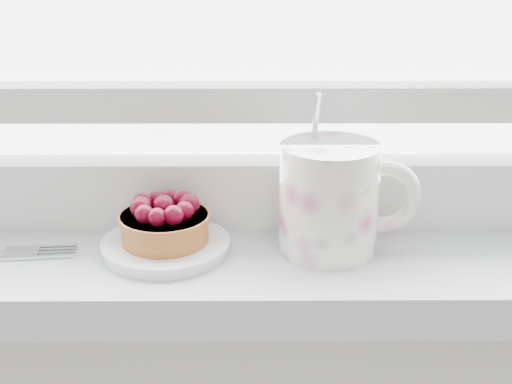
{
  "coord_description": "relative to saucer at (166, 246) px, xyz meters",
  "views": [
    {
      "loc": [
        0.03,
        1.27,
        1.24
      ],
      "look_at": [
        0.03,
        1.88,
        1.01
      ],
      "focal_mm": 50.0,
      "sensor_mm": 36.0,
      "label": 1
    }
  ],
  "objects": [
    {
      "name": "saucer",
      "position": [
        0.0,
        0.0,
        0.0
      ],
      "size": [
        0.12,
        0.12,
        0.01
      ],
      "primitive_type": "cylinder",
      "color": "white",
      "rests_on": "windowsill"
    },
    {
      "name": "raspberry_tart",
      "position": [
        0.0,
        0.0,
        0.03
      ],
      "size": [
        0.09,
        0.09,
        0.05
      ],
      "color": "#995121",
      "rests_on": "saucer"
    },
    {
      "name": "floral_mug",
      "position": [
        0.16,
        0.0,
        0.05
      ],
      "size": [
        0.14,
        0.1,
        0.15
      ],
      "color": "white",
      "rests_on": "windowsill"
    }
  ]
}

